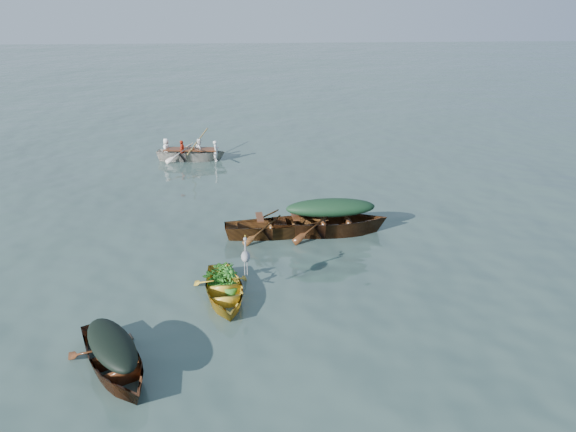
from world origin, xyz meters
name	(u,v)px	position (x,y,z in m)	size (l,w,h in m)	color
ground	(291,272)	(0.00, 0.00, 0.00)	(140.00, 140.00, 0.00)	#374E48
yellow_dinghy	(224,298)	(-1.70, -1.25, 0.00)	(1.34, 3.10, 0.83)	gold
dark_covered_boat	(116,371)	(-3.70, -3.87, 0.00)	(1.35, 3.63, 0.90)	#4E2512
green_tarp_boat	(330,234)	(1.35, 2.38, 0.00)	(1.51, 4.84, 1.16)	#4A2911
open_wooden_boat	(278,236)	(-0.23, 2.35, 0.00)	(1.35, 4.35, 1.01)	#563315
rowed_boat	(192,160)	(-3.50, 10.67, 0.00)	(1.24, 4.12, 0.97)	beige
dark_tarp_cover	(112,343)	(-3.70, -3.87, 0.65)	(0.74, 2.00, 0.40)	black
green_tarp_cover	(331,208)	(1.35, 2.38, 0.84)	(0.83, 2.66, 0.52)	black
thwart_benches	(277,219)	(-0.23, 2.35, 0.53)	(0.81, 2.17, 0.04)	#4A2411
heron	(246,262)	(-1.16, -1.12, 0.88)	(0.28, 0.40, 0.92)	gray
dinghy_weeds	(222,261)	(-1.75, -0.70, 0.72)	(0.70, 0.90, 0.60)	#1C6E1D
rowers	(190,141)	(-3.50, 10.67, 0.87)	(1.11, 2.89, 0.76)	silver
oars	(191,149)	(-3.50, 10.67, 0.52)	(2.60, 0.60, 0.06)	#A8843F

